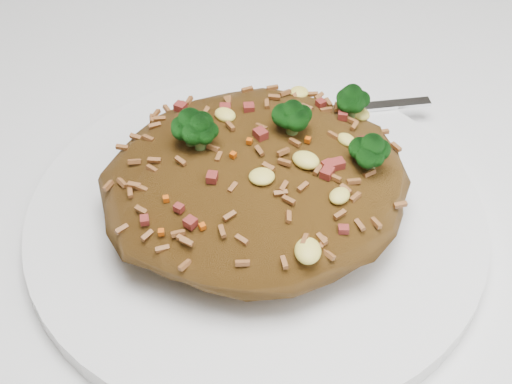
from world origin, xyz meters
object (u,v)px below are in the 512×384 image
plate (256,217)px  fork (331,110)px  dining_table (208,350)px  fried_rice (257,171)px

plate → fork: 0.11m
dining_table → fork: bearing=43.3°
dining_table → fried_rice: 0.14m
dining_table → plate: 0.11m
dining_table → fork: 0.19m
plate → dining_table: bearing=-147.2°
plate → fried_rice: size_ratio=1.55×
fork → fried_rice: bearing=-127.3°
fried_rice → plate: bearing=-147.5°
dining_table → fried_rice: bearing=32.8°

